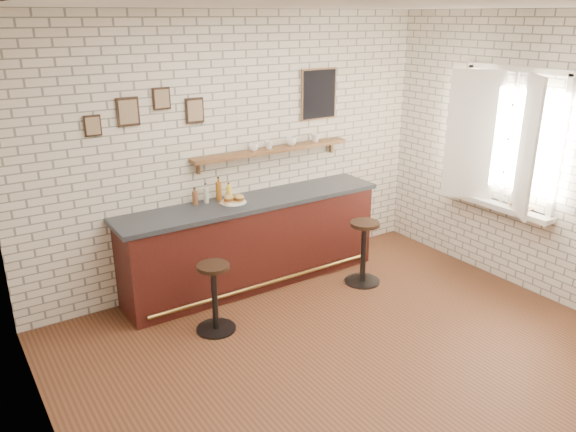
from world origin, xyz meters
The scene contains 21 objects.
ground centered at (0.00, 0.00, 0.00)m, with size 5.00×5.00×0.00m, color brown.
bar_counter centered at (0.00, 1.70, 0.51)m, with size 3.10×0.65×1.01m.
sandwich_plate centered at (-0.22, 1.73, 1.02)m, with size 0.28×0.28×0.01m, color white.
ciabatta_sandwich centered at (-0.21, 1.73, 1.06)m, with size 0.24×0.17×0.07m.
potato_chips centered at (-0.24, 1.72, 1.02)m, with size 0.26×0.19×0.00m.
bitters_bottle_brown centered at (-0.59, 1.89, 1.09)m, with size 0.06×0.06×0.19m.
bitters_bottle_white centered at (-0.46, 1.89, 1.10)m, with size 0.06×0.06×0.22m.
bitters_bottle_amber centered at (-0.31, 1.89, 1.12)m, with size 0.06×0.06×0.26m.
condiment_bottle_yellow centered at (-0.19, 1.89, 1.09)m, with size 0.06×0.06×0.18m.
bar_stool_left centered at (-0.84, 1.00, 0.38)m, with size 0.39×0.39×0.70m.
bar_stool_right centered at (1.06, 1.01, 0.40)m, with size 0.41×0.41×0.74m.
wall_shelf centered at (0.40, 1.90, 1.48)m, with size 2.00×0.18×0.18m.
shelf_cup_a centered at (0.15, 1.90, 1.54)m, with size 0.11×0.11×0.09m, color white.
shelf_cup_b centered at (0.35, 1.90, 1.55)m, with size 0.10×0.10×0.10m, color white.
shelf_cup_c centered at (0.66, 1.90, 1.55)m, with size 0.13×0.13×0.10m, color white.
shelf_cup_d centered at (1.00, 1.90, 1.55)m, with size 0.11×0.11×0.10m, color white.
back_wall_decor centered at (0.23, 1.98, 2.05)m, with size 2.96×0.02×0.56m.
window_sill centered at (2.40, 0.30, 0.90)m, with size 0.20×1.35×0.06m.
casement_window centered at (2.36, 0.30, 1.65)m, with size 0.40×1.30×1.56m.
book_lower centered at (2.38, 0.03, 0.94)m, with size 0.17×0.22×0.02m, color tan.
book_upper centered at (2.38, 0.04, 0.96)m, with size 0.16×0.22×0.02m, color tan.
Camera 1 is at (-2.91, -3.43, 2.95)m, focal length 35.00 mm.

